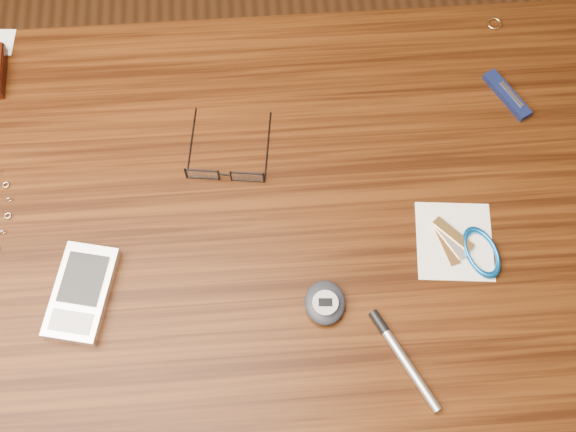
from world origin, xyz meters
name	(u,v)px	position (x,y,z in m)	size (l,w,h in m)	color
ground	(270,366)	(0.00, 0.00, 0.00)	(3.80, 3.80, 0.00)	#472814
desk	(259,265)	(0.00, 0.00, 0.65)	(1.00, 0.70, 0.75)	#341908
eyeglasses	(225,172)	(-0.04, 0.09, 0.76)	(0.12, 0.12, 0.02)	black
gold_ring	(494,24)	(0.36, 0.31, 0.75)	(0.02, 0.02, 0.00)	tan
pda_phone	(82,293)	(-0.22, -0.06, 0.76)	(0.09, 0.13, 0.02)	silver
pedometer	(325,303)	(0.08, -0.10, 0.76)	(0.05, 0.06, 0.02)	black
notepad_keys	(468,247)	(0.27, -0.03, 0.75)	(0.12, 0.11, 0.01)	silver
pocket_knife	(507,95)	(0.36, 0.19, 0.76)	(0.06, 0.08, 0.01)	#0E113B
silver_pen	(399,352)	(0.16, -0.16, 0.76)	(0.07, 0.13, 0.01)	#BABABE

